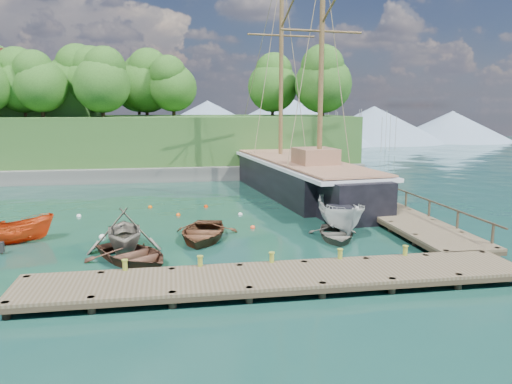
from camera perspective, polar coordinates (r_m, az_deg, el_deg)
The scene contains 25 objects.
ground at distance 25.94m, azimuth -4.82°, elevation -6.10°, with size 160.00×160.00×0.00m, color #143A2A.
dock_near at distance 19.95m, azimuth 2.62°, elevation -9.72°, with size 20.00×3.20×1.10m.
dock_east at distance 35.26m, azimuth 13.09°, elevation -1.32°, with size 3.20×24.00×1.10m.
bollard_0 at distance 21.09m, azimuth -14.65°, elevation -10.19°, with size 0.26×0.26×0.45m, color olive.
bollard_1 at distance 21.03m, azimuth -6.36°, elevation -9.98°, with size 0.26×0.26×0.45m, color olive.
bollard_2 at distance 21.39m, azimuth 1.80°, elevation -9.58°, with size 0.26×0.26×0.45m, color olive.
bollard_3 at distance 22.16m, azimuth 9.52°, elevation -9.02°, with size 0.26×0.26×0.45m, color olive.
bollard_4 at distance 23.29m, azimuth 16.59°, elevation -8.36°, with size 0.26×0.26×0.45m, color olive.
rowboat_0 at distance 23.81m, azimuth -13.84°, elevation -7.82°, with size 3.31×4.63×0.96m, color #4C2E21.
rowboat_1 at distance 25.93m, azimuth -14.77°, elevation -6.40°, with size 3.65×4.23×2.23m, color #6D6758.
rowboat_2 at distance 27.13m, azimuth -6.12°, elevation -5.40°, with size 3.48×4.87×1.01m, color #4F2D1A.
rowboat_3 at distance 27.38m, azimuth 9.07°, elevation -5.33°, with size 2.73×3.82×0.79m, color #575349.
motorboat_orange at distance 29.15m, azimuth -25.72°, elevation -5.27°, with size 1.46×3.89×1.50m, color #D64111.
cabin_boat_white at distance 29.17m, azimuth 9.60°, elevation -4.40°, with size 2.06×5.46×2.11m, color silver.
schooner at distance 40.50m, azimuth 4.78°, elevation 1.47°, with size 7.93×29.67×22.14m.
mooring_buoy_0 at distance 28.58m, azimuth -17.17°, elevation -5.01°, with size 0.36×0.36×0.36m, color white.
mooring_buoy_1 at distance 33.13m, azimuth -8.87°, elevation -2.66°, with size 0.29×0.29×0.29m, color #F1530B.
mooring_buoy_2 at distance 30.60m, azimuth -5.68°, elevation -3.64°, with size 0.35×0.35×0.35m, color orange.
mooring_buoy_3 at distance 32.93m, azimuth -1.81°, elevation -2.62°, with size 0.31×0.31×0.31m, color silver.
mooring_buoy_4 at distance 36.03m, azimuth -12.00°, elevation -1.75°, with size 0.29×0.29×0.29m, color #E25400.
mooring_buoy_5 at distance 35.59m, azimuth -5.74°, elevation -1.72°, with size 0.29×0.29×0.29m, color red.
mooring_buoy_6 at distance 34.43m, azimuth -19.58°, elevation -2.65°, with size 0.30×0.30×0.30m, color white.
mooring_buoy_7 at distance 29.39m, azimuth -0.38°, elevation -4.15°, with size 0.30×0.30×0.30m, color #F34C23.
headland at distance 57.28m, azimuth -20.79°, elevation 7.65°, with size 51.00×19.31×12.90m.
distant_ridge at distance 95.11m, azimuth -5.93°, elevation 8.14°, with size 117.00×40.00×10.00m.
Camera 1 is at (-2.06, -24.86, 7.12)m, focal length 35.00 mm.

